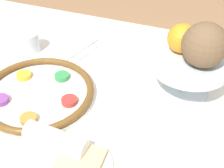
{
  "coord_description": "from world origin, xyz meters",
  "views": [
    {
      "loc": [
        0.3,
        -0.55,
        1.37
      ],
      "look_at": [
        0.07,
        0.08,
        0.8
      ],
      "focal_mm": 50.0,
      "sensor_mm": 36.0,
      "label": 1
    }
  ],
  "objects_px": {
    "seder_plate": "(37,94)",
    "orange_fruit": "(182,38)",
    "fruit_stand": "(189,65)",
    "bread_plate": "(80,163)",
    "napkin_roll": "(56,140)",
    "coconut": "(205,45)",
    "cup_near": "(30,42)"
  },
  "relations": [
    {
      "from": "fruit_stand",
      "to": "orange_fruit",
      "type": "relative_size",
      "value": 2.72
    },
    {
      "from": "orange_fruit",
      "to": "bread_plate",
      "type": "height_order",
      "value": "orange_fruit"
    },
    {
      "from": "coconut",
      "to": "napkin_roll",
      "type": "distance_m",
      "value": 0.43
    },
    {
      "from": "seder_plate",
      "to": "fruit_stand",
      "type": "distance_m",
      "value": 0.43
    },
    {
      "from": "bread_plate",
      "to": "napkin_roll",
      "type": "height_order",
      "value": "napkin_roll"
    },
    {
      "from": "coconut",
      "to": "bread_plate",
      "type": "distance_m",
      "value": 0.42
    },
    {
      "from": "coconut",
      "to": "cup_near",
      "type": "xyz_separation_m",
      "value": [
        -0.56,
        0.05,
        -0.15
      ]
    },
    {
      "from": "fruit_stand",
      "to": "coconut",
      "type": "height_order",
      "value": "coconut"
    },
    {
      "from": "bread_plate",
      "to": "napkin_roll",
      "type": "relative_size",
      "value": 0.92
    },
    {
      "from": "seder_plate",
      "to": "cup_near",
      "type": "height_order",
      "value": "cup_near"
    },
    {
      "from": "fruit_stand",
      "to": "bread_plate",
      "type": "xyz_separation_m",
      "value": [
        -0.18,
        -0.34,
        -0.09
      ]
    },
    {
      "from": "orange_fruit",
      "to": "coconut",
      "type": "relative_size",
      "value": 0.69
    },
    {
      "from": "fruit_stand",
      "to": "napkin_roll",
      "type": "relative_size",
      "value": 1.35
    },
    {
      "from": "orange_fruit",
      "to": "coconut",
      "type": "height_order",
      "value": "coconut"
    },
    {
      "from": "seder_plate",
      "to": "fruit_stand",
      "type": "relative_size",
      "value": 1.46
    },
    {
      "from": "coconut",
      "to": "napkin_roll",
      "type": "bearing_deg",
      "value": -134.5
    },
    {
      "from": "coconut",
      "to": "bread_plate",
      "type": "relative_size",
      "value": 0.77
    },
    {
      "from": "seder_plate",
      "to": "fruit_stand",
      "type": "xyz_separation_m",
      "value": [
        0.39,
        0.17,
        0.08
      ]
    },
    {
      "from": "bread_plate",
      "to": "napkin_roll",
      "type": "distance_m",
      "value": 0.08
    },
    {
      "from": "napkin_roll",
      "to": "seder_plate",
      "type": "bearing_deg",
      "value": 134.42
    },
    {
      "from": "orange_fruit",
      "to": "bread_plate",
      "type": "distance_m",
      "value": 0.42
    },
    {
      "from": "orange_fruit",
      "to": "bread_plate",
      "type": "relative_size",
      "value": 0.54
    },
    {
      "from": "napkin_roll",
      "to": "orange_fruit",
      "type": "bearing_deg",
      "value": 56.11
    },
    {
      "from": "fruit_stand",
      "to": "napkin_roll",
      "type": "height_order",
      "value": "fruit_stand"
    },
    {
      "from": "orange_fruit",
      "to": "cup_near",
      "type": "height_order",
      "value": "orange_fruit"
    },
    {
      "from": "seder_plate",
      "to": "fruit_stand",
      "type": "height_order",
      "value": "fruit_stand"
    },
    {
      "from": "fruit_stand",
      "to": "cup_near",
      "type": "distance_m",
      "value": 0.54
    },
    {
      "from": "seder_plate",
      "to": "napkin_roll",
      "type": "distance_m",
      "value": 0.19
    },
    {
      "from": "seder_plate",
      "to": "orange_fruit",
      "type": "relative_size",
      "value": 3.97
    },
    {
      "from": "fruit_stand",
      "to": "napkin_roll",
      "type": "xyz_separation_m",
      "value": [
        -0.25,
        -0.31,
        -0.07
      ]
    },
    {
      "from": "coconut",
      "to": "cup_near",
      "type": "relative_size",
      "value": 1.71
    },
    {
      "from": "cup_near",
      "to": "coconut",
      "type": "bearing_deg",
      "value": -5.54
    }
  ]
}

